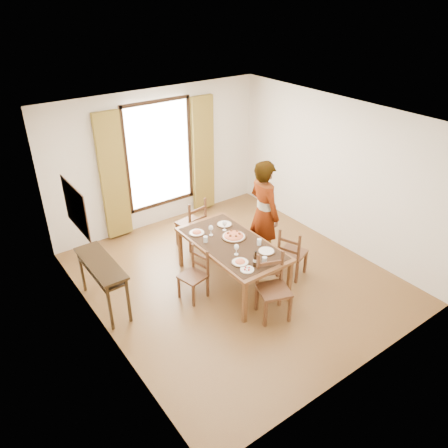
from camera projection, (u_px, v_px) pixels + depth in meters
ground at (235, 278)px, 7.35m from camera, size 5.00×5.00×0.00m
room_shell at (231, 192)px, 6.69m from camera, size 4.60×5.10×2.74m
console_table at (101, 268)px, 6.40m from camera, size 0.38×1.20×0.80m
dining_table at (232, 246)px, 6.93m from camera, size 0.99×1.90×0.76m
chair_west at (194, 276)px, 6.74m from camera, size 0.44×0.44×0.84m
chair_north at (192, 224)px, 8.03m from camera, size 0.50×0.50×0.99m
chair_south at (273, 289)px, 6.33m from camera, size 0.56×0.56×0.99m
chair_east at (292, 254)px, 7.21m from camera, size 0.52×0.52×0.91m
man at (264, 213)px, 7.35m from camera, size 0.75×0.54×1.90m
plate_sw at (240, 261)px, 6.39m from camera, size 0.27×0.27×0.05m
plate_se at (266, 250)px, 6.65m from camera, size 0.27×0.27×0.05m
plate_nw at (197, 232)px, 7.14m from camera, size 0.27×0.27×0.05m
plate_ne at (224, 223)px, 7.39m from camera, size 0.27×0.27×0.05m
pasta_platter at (234, 235)px, 7.01m from camera, size 0.40×0.40×0.10m
caprese_plate at (247, 269)px, 6.23m from camera, size 0.20×0.20×0.04m
wine_glass_a at (236, 249)px, 6.55m from camera, size 0.08×0.08×0.18m
wine_glass_b at (225, 225)px, 7.19m from camera, size 0.08×0.08×0.18m
wine_glass_c at (211, 230)px, 7.06m from camera, size 0.08×0.08×0.18m
tumbler_a at (259, 242)px, 6.82m from camera, size 0.07×0.07×0.10m
tumbler_b at (206, 239)px, 6.89m from camera, size 0.07×0.07×0.10m
tumbler_c at (265, 260)px, 6.38m from camera, size 0.07×0.07×0.10m
wine_bottle at (255, 259)px, 6.28m from camera, size 0.07×0.07×0.25m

